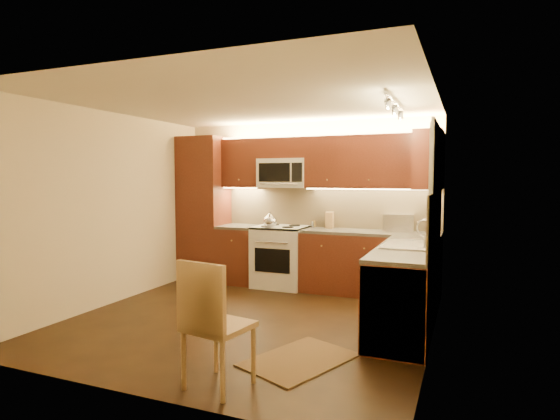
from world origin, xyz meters
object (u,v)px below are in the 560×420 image
at_px(kettle, 270,219).
at_px(soap_bottle, 432,235).
at_px(sink, 408,238).
at_px(microwave, 284,173).
at_px(knife_block, 330,220).
at_px(stove, 281,256).
at_px(toaster_oven, 398,223).
at_px(dining_chair, 219,323).

xyz_separation_m(kettle, soap_bottle, (2.33, -0.66, -0.05)).
xyz_separation_m(sink, soap_bottle, (0.24, 0.26, 0.02)).
distance_m(microwave, sink, 2.48).
bearing_deg(soap_bottle, knife_block, 162.24).
relative_size(stove, knife_block, 3.82).
relative_size(kettle, soap_bottle, 1.29).
distance_m(stove, knife_block, 0.92).
xyz_separation_m(knife_block, soap_bottle, (1.53, -1.07, -0.03)).
bearing_deg(sink, knife_block, 134.20).
relative_size(sink, toaster_oven, 2.10).
bearing_deg(soap_bottle, toaster_oven, 134.10).
xyz_separation_m(microwave, kettle, (-0.09, -0.34, -0.68)).
xyz_separation_m(toaster_oven, knife_block, (-1.01, 0.03, -0.00)).
height_order(sink, knife_block, knife_block).
bearing_deg(sink, dining_chair, -118.51).
bearing_deg(stove, dining_chair, -76.05).
relative_size(microwave, toaster_oven, 1.85).
bearing_deg(kettle, stove, 44.85).
relative_size(toaster_oven, soap_bottle, 2.24).
height_order(microwave, knife_block, microwave).
height_order(toaster_oven, knife_block, toaster_oven).
xyz_separation_m(microwave, dining_chair, (0.82, -3.43, -1.21)).
distance_m(stove, soap_bottle, 2.46).
relative_size(sink, dining_chair, 0.84).
bearing_deg(knife_block, toaster_oven, -10.77).
xyz_separation_m(kettle, knife_block, (0.79, 0.41, -0.02)).
bearing_deg(toaster_oven, soap_bottle, -69.66).
bearing_deg(kettle, dining_chair, -95.96).
bearing_deg(soap_bottle, stove, 176.04).
distance_m(toaster_oven, soap_bottle, 1.16).
bearing_deg(sink, toaster_oven, 102.47).
height_order(kettle, soap_bottle, kettle).
bearing_deg(kettle, knife_block, 5.03).
height_order(sink, dining_chair, sink).
height_order(toaster_oven, soap_bottle, toaster_oven).
height_order(stove, microwave, microwave).
relative_size(stove, sink, 1.07).
bearing_deg(stove, toaster_oven, 5.70).
xyz_separation_m(microwave, knife_block, (0.71, 0.07, -0.70)).
xyz_separation_m(stove, sink, (2.00, -1.12, 0.52)).
bearing_deg(soap_bottle, kettle, -178.74).
bearing_deg(knife_block, microwave, 176.93).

